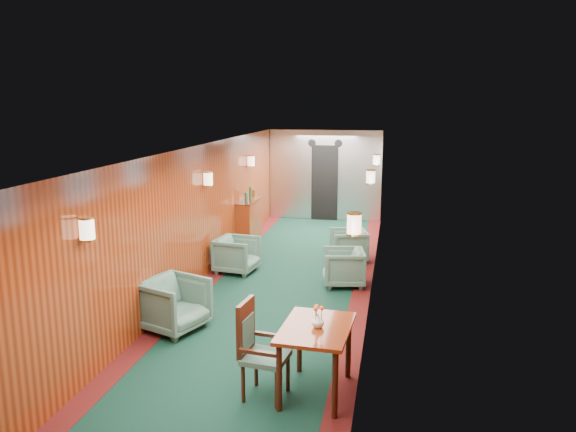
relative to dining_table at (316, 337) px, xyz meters
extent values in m
plane|color=#0D2F22|center=(-1.06, 3.25, -0.65)|extent=(12.00, 12.00, 0.00)
cube|color=silver|center=(-1.06, 3.25, 1.70)|extent=(3.00, 12.00, 0.10)
cube|color=silver|center=(-1.06, 3.25, 1.71)|extent=(1.20, 12.00, 0.06)
cube|color=maroon|center=(-1.06, 9.25, 0.55)|extent=(3.00, 0.10, 2.40)
cube|color=maroon|center=(-1.06, -2.75, 0.55)|extent=(3.00, 0.10, 2.40)
cube|color=maroon|center=(-2.56, 3.25, 0.55)|extent=(0.10, 12.00, 2.40)
cube|color=maroon|center=(0.44, 3.25, 0.55)|extent=(0.10, 12.00, 2.40)
cube|color=#460F0E|center=(-2.41, 3.25, -0.65)|extent=(0.30, 12.00, 0.01)
cube|color=#460F0E|center=(0.29, 3.25, -0.65)|extent=(0.30, 12.00, 0.01)
cube|color=silver|center=(-1.06, 9.17, 0.55)|extent=(2.98, 0.12, 2.38)
cube|color=black|center=(-1.06, 9.09, 0.35)|extent=(0.70, 0.06, 2.00)
cylinder|color=black|center=(-1.41, 9.10, 1.40)|extent=(0.20, 0.04, 0.20)
cylinder|color=black|center=(-0.71, 9.10, 1.40)|extent=(0.20, 0.04, 0.20)
cube|color=#AEB1B5|center=(0.43, -0.25, 0.80)|extent=(0.02, 1.10, 0.80)
cube|color=slate|center=(0.42, -0.25, 0.80)|extent=(0.01, 0.96, 0.66)
cube|color=#AEB1B5|center=(0.43, 2.25, 0.80)|extent=(0.02, 1.10, 0.80)
cube|color=slate|center=(0.42, 2.25, 0.80)|extent=(0.01, 0.96, 0.66)
cube|color=#AEB1B5|center=(0.43, 4.75, 0.80)|extent=(0.02, 1.10, 0.80)
cube|color=slate|center=(0.42, 4.75, 0.80)|extent=(0.01, 0.96, 0.66)
cube|color=#AEB1B5|center=(0.43, 7.25, 0.80)|extent=(0.02, 1.10, 0.80)
cube|color=slate|center=(0.42, 7.25, 0.80)|extent=(0.01, 0.96, 0.66)
cylinder|color=#F4E4BF|center=(-2.46, -0.25, 1.15)|extent=(0.16, 0.16, 0.24)
cylinder|color=gold|center=(-2.46, -0.25, 1.03)|extent=(0.17, 0.17, 0.02)
cylinder|color=#F4E4BF|center=(0.34, 0.55, 1.15)|extent=(0.16, 0.16, 0.24)
cylinder|color=gold|center=(0.34, 0.55, 1.03)|extent=(0.17, 0.17, 0.02)
cylinder|color=#F4E4BF|center=(-2.46, 3.75, 1.15)|extent=(0.16, 0.16, 0.24)
cylinder|color=gold|center=(-2.46, 3.75, 1.03)|extent=(0.17, 0.17, 0.02)
cylinder|color=#F4E4BF|center=(0.34, 4.55, 1.15)|extent=(0.16, 0.16, 0.24)
cylinder|color=gold|center=(0.34, 4.55, 1.03)|extent=(0.17, 0.17, 0.02)
cylinder|color=#F4E4BF|center=(-2.46, 6.75, 1.15)|extent=(0.16, 0.16, 0.24)
cylinder|color=gold|center=(-2.46, 6.75, 1.03)|extent=(0.17, 0.17, 0.02)
cylinder|color=#F4E4BF|center=(0.34, 7.55, 1.15)|extent=(0.16, 0.16, 0.24)
cylinder|color=gold|center=(0.34, 7.55, 1.03)|extent=(0.17, 0.17, 0.02)
cube|color=maroon|center=(0.00, 0.00, 0.10)|extent=(0.79, 1.08, 0.04)
cylinder|color=#3D1B0E|center=(-0.32, -0.42, -0.28)|extent=(0.06, 0.06, 0.73)
cylinder|color=#3D1B0E|center=(0.26, -0.46, -0.28)|extent=(0.06, 0.06, 0.73)
cylinder|color=#3D1B0E|center=(-0.26, 0.46, -0.28)|extent=(0.06, 0.06, 0.73)
cylinder|color=#3D1B0E|center=(0.32, 0.42, -0.28)|extent=(0.06, 0.06, 0.73)
cube|color=#1B4037|center=(-0.52, -0.17, -0.20)|extent=(0.51, 0.51, 0.06)
cube|color=#3D1B0E|center=(-0.74, -0.14, 0.12)|extent=(0.10, 0.42, 0.59)
cube|color=#1B4037|center=(-0.72, -0.15, 0.06)|extent=(0.06, 0.32, 0.36)
cube|color=#3D1B0E|center=(-0.55, -0.40, -0.04)|extent=(0.42, 0.10, 0.04)
cube|color=#3D1B0E|center=(-0.49, 0.05, -0.04)|extent=(0.42, 0.10, 0.04)
cylinder|color=#3D1B0E|center=(-0.73, -0.34, -0.44)|extent=(0.04, 0.04, 0.43)
cylinder|color=#3D1B0E|center=(-0.35, -0.38, -0.44)|extent=(0.04, 0.04, 0.43)
cylinder|color=#3D1B0E|center=(-0.68, 0.04, -0.44)|extent=(0.04, 0.04, 0.43)
cylinder|color=#3D1B0E|center=(-0.31, -0.01, -0.44)|extent=(0.04, 0.04, 0.43)
cube|color=maroon|center=(-2.40, 6.26, -0.17)|extent=(0.32, 1.08, 0.97)
cube|color=#3D1B0E|center=(-2.39, 6.26, 0.32)|extent=(0.34, 1.10, 0.02)
cylinder|color=#21432B|center=(-2.38, 5.99, 0.44)|extent=(0.07, 0.07, 0.22)
cylinder|color=#21432B|center=(-2.38, 6.36, 0.47)|extent=(0.06, 0.06, 0.28)
cylinder|color=gold|center=(-2.38, 6.58, 0.42)|extent=(0.08, 0.08, 0.18)
imported|color=silver|center=(0.02, -0.02, 0.20)|extent=(0.17, 0.17, 0.14)
imported|color=#1B4037|center=(-2.19, 1.36, -0.28)|extent=(1.04, 1.03, 0.74)
imported|color=#1B4037|center=(-2.06, 4.12, -0.32)|extent=(0.82, 0.80, 0.66)
imported|color=#1B4037|center=(-0.05, 3.72, -0.33)|extent=(0.81, 0.80, 0.64)
imported|color=#1B4037|center=(-0.09, 5.26, -0.33)|extent=(0.85, 0.84, 0.64)
camera|label=1|loc=(0.77, -5.60, 2.50)|focal=35.00mm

